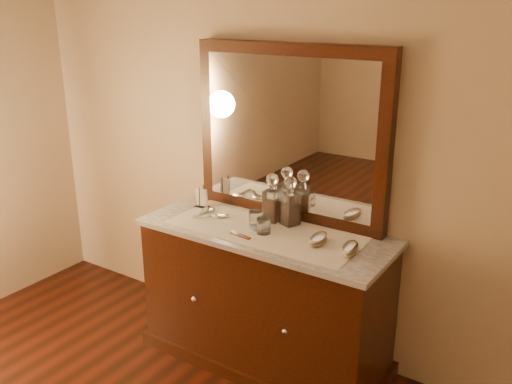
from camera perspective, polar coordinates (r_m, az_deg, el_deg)
dresser_cabinet at (r=3.25m, az=0.99°, el=-11.11°), size 1.40×0.55×0.82m
dresser_plinth at (r=3.45m, az=0.95°, el=-16.44°), size 1.46×0.59×0.08m
knob_left at (r=3.18m, az=-6.48°, el=-11.07°), size 0.04×0.04×0.04m
knob_right at (r=2.89m, az=3.06°, el=-14.40°), size 0.04×0.04×0.04m
marble_top at (r=3.06m, az=1.03°, el=-4.19°), size 1.44×0.59×0.03m
mirror_frame at (r=3.10m, az=3.52°, el=6.12°), size 1.20×0.08×1.00m
mirror_glass at (r=3.07m, az=3.20°, el=6.00°), size 1.06×0.01×0.86m
lace_runner at (r=3.03m, az=0.83°, el=-4.02°), size 1.10×0.45×0.00m
pin_dish at (r=3.05m, az=-0.04°, el=-3.72°), size 0.11×0.11×0.01m
comb at (r=2.95m, az=-1.65°, el=-4.55°), size 0.14×0.05×0.01m
napkin_rack at (r=3.38m, az=-5.70°, el=-0.72°), size 0.10×0.07×0.14m
decanter_left at (r=3.12m, az=1.73°, el=-1.14°), size 0.09×0.09×0.29m
decanter_right at (r=3.07m, az=3.60°, el=-1.49°), size 0.11×0.11×0.29m
brush_near at (r=2.88m, az=6.55°, el=-4.92°), size 0.09×0.18×0.05m
brush_far at (r=2.80m, az=9.84°, el=-5.84°), size 0.10×0.18×0.05m
hand_mirror_outer at (r=3.31m, az=-5.23°, el=-1.94°), size 0.08×0.19×0.02m
hand_mirror_inner at (r=3.22m, az=-3.96°, el=-2.51°), size 0.16×0.16×0.02m
tumblers at (r=3.02m, az=0.37°, el=-3.17°), size 0.17×0.14×0.09m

